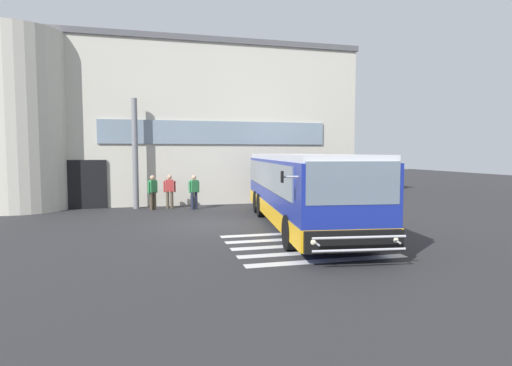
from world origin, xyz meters
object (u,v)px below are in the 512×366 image
object	(u,v)px
entry_support_column	(135,154)
passenger_at_curb_edge	(194,190)
bus_main_foreground	(301,191)
passenger_by_doorway	(170,190)
passenger_near_column	(153,191)

from	to	relation	value
entry_support_column	passenger_at_curb_edge	world-z (taller)	entry_support_column
bus_main_foreground	entry_support_column	bearing A→B (deg)	133.46
passenger_by_doorway	bus_main_foreground	bearing A→B (deg)	-53.20
entry_support_column	bus_main_foreground	xyz separation A→B (m)	(6.18, -6.52, -1.36)
passenger_by_doorway	passenger_at_curb_edge	world-z (taller)	same
entry_support_column	bus_main_foreground	world-z (taller)	entry_support_column
entry_support_column	passenger_at_curb_edge	bearing A→B (deg)	-19.47
passenger_near_column	passenger_at_curb_edge	bearing A→B (deg)	-9.47
passenger_near_column	passenger_at_curb_edge	distance (m)	1.96
passenger_at_curb_edge	bus_main_foreground	bearing A→B (deg)	-58.19
entry_support_column	passenger_at_curb_edge	xyz separation A→B (m)	(2.73, -0.97, -1.73)
passenger_at_curb_edge	entry_support_column	bearing A→B (deg)	160.53
entry_support_column	passenger_at_curb_edge	size ratio (longest dim) A/B	3.22
bus_main_foreground	passenger_by_doorway	world-z (taller)	bus_main_foreground
entry_support_column	passenger_near_column	xyz separation A→B (m)	(0.80, -0.64, -1.77)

